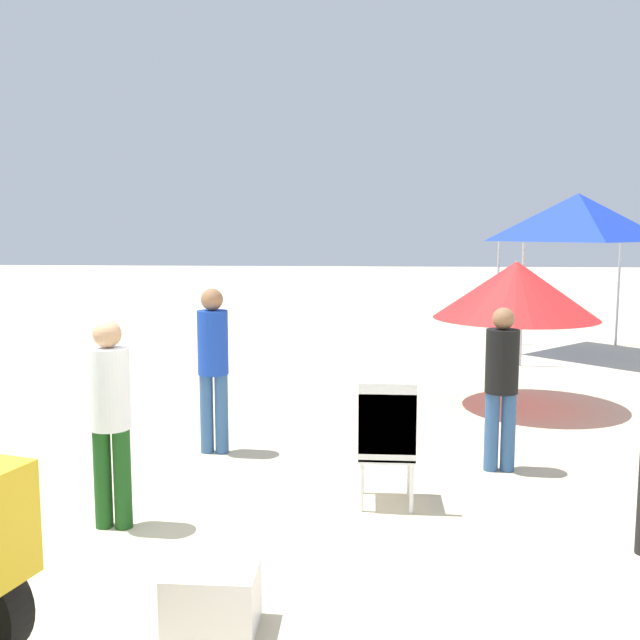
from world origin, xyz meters
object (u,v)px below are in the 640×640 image
(lifeguard_near_left, at_px, (213,359))
(lifeguard_near_center, at_px, (110,410))
(popup_canopy, at_px, (578,218))
(cooler_box, at_px, (212,599))
(stacked_plastic_chairs, at_px, (387,433))
(lifeguard_far_right, at_px, (502,378))
(beach_umbrella_left, at_px, (516,290))

(lifeguard_near_left, distance_m, lifeguard_near_center, 2.00)
(popup_canopy, height_order, cooler_box, popup_canopy)
(stacked_plastic_chairs, relative_size, popup_canopy, 0.37)
(stacked_plastic_chairs, height_order, lifeguard_far_right, lifeguard_far_right)
(cooler_box, bearing_deg, lifeguard_near_left, 102.14)
(beach_umbrella_left, relative_size, cooler_box, 3.98)
(lifeguard_near_left, bearing_deg, cooler_box, -77.86)
(stacked_plastic_chairs, bearing_deg, lifeguard_far_right, 42.12)
(stacked_plastic_chairs, relative_size, lifeguard_near_left, 0.63)
(lifeguard_near_center, relative_size, cooler_box, 3.08)
(lifeguard_near_left, distance_m, cooler_box, 3.53)
(lifeguard_near_center, bearing_deg, cooler_box, -51.52)
(popup_canopy, bearing_deg, lifeguard_near_left, -130.49)
(lifeguard_near_center, distance_m, beach_umbrella_left, 5.82)
(lifeguard_far_right, height_order, cooler_box, lifeguard_far_right)
(lifeguard_near_left, height_order, lifeguard_far_right, lifeguard_near_left)
(stacked_plastic_chairs, height_order, lifeguard_near_left, lifeguard_near_left)
(lifeguard_near_left, xyz_separation_m, cooler_box, (0.72, -3.35, -0.83))
(lifeguard_near_left, xyz_separation_m, lifeguard_far_right, (2.92, -0.36, -0.09))
(lifeguard_near_center, height_order, beach_umbrella_left, beach_umbrella_left)
(lifeguard_near_center, relative_size, popup_canopy, 0.56)
(popup_canopy, xyz_separation_m, cooler_box, (-4.72, -9.72, -2.38))
(popup_canopy, bearing_deg, stacked_plastic_chairs, -115.19)
(stacked_plastic_chairs, relative_size, lifeguard_near_center, 0.66)
(lifeguard_near_center, xyz_separation_m, lifeguard_far_right, (3.31, 1.60, -0.04))
(beach_umbrella_left, bearing_deg, lifeguard_near_left, -147.37)
(stacked_plastic_chairs, height_order, popup_canopy, popup_canopy)
(cooler_box, bearing_deg, popup_canopy, 64.11)
(beach_umbrella_left, bearing_deg, lifeguard_far_right, -103.43)
(stacked_plastic_chairs, distance_m, beach_umbrella_left, 4.16)
(stacked_plastic_chairs, relative_size, cooler_box, 2.04)
(lifeguard_near_left, bearing_deg, lifeguard_far_right, -7.02)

